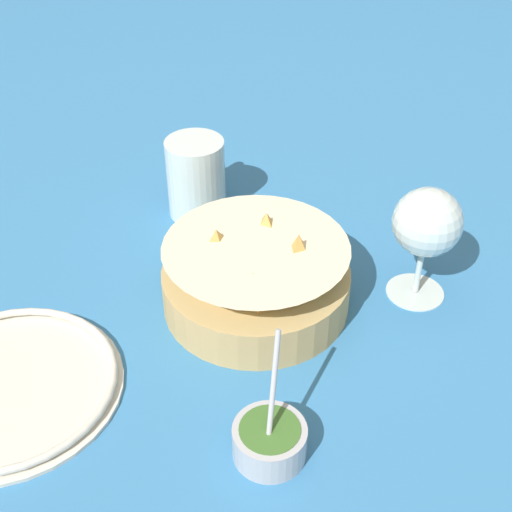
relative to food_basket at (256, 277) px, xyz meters
The scene contains 6 objects.
ground_plane 0.06m from the food_basket, 129.71° to the right, with size 4.00×4.00×0.00m, color teal.
food_basket is the anchor object (origin of this frame).
sauce_cup 0.21m from the food_basket, 166.51° to the right, with size 0.08×0.07×0.12m.
wine_glass 0.19m from the food_basket, 74.13° to the right, with size 0.08×0.08×0.14m.
beer_mug 0.20m from the food_basket, 32.83° to the left, with size 0.12×0.08×0.11m.
side_plate 0.28m from the food_basket, 128.15° to the left, with size 0.23×0.23×0.01m.
Camera 1 is at (-0.57, -0.07, 0.55)m, focal length 50.00 mm.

